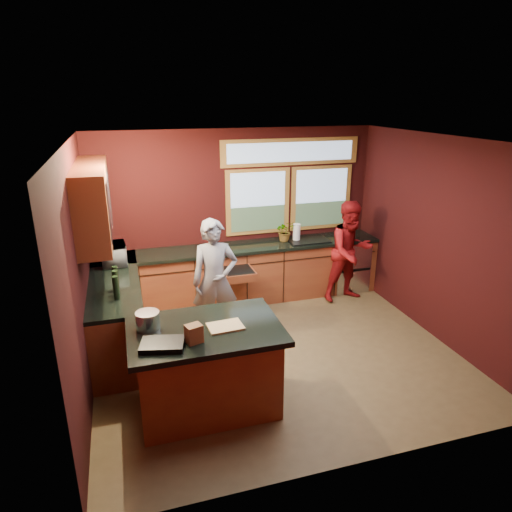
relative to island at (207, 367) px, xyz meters
name	(u,v)px	position (x,y,z in m)	size (l,w,h in m)	color
floor	(276,353)	(1.05, 0.79, -0.48)	(4.50, 4.50, 0.00)	brown
room_shell	(223,216)	(0.46, 1.12, 1.32)	(4.52, 4.02, 2.71)	black
back_counter	(254,272)	(1.25, 2.49, -0.01)	(4.50, 0.64, 0.93)	maroon
left_counter	(116,312)	(-0.90, 1.64, -0.01)	(0.64, 2.30, 0.93)	maroon
island	(207,367)	(0.00, 0.00, 0.00)	(1.55, 1.05, 0.95)	maroon
person_grey	(215,281)	(0.40, 1.43, 0.36)	(0.61, 0.40, 1.68)	slate
person_red	(350,252)	(2.72, 2.04, 0.34)	(0.79, 0.62, 1.64)	maroon
microwave	(114,254)	(-0.87, 2.24, 0.59)	(0.50, 0.34, 0.28)	#999999
potted_plant	(285,231)	(1.79, 2.54, 0.62)	(0.30, 0.26, 0.33)	#999999
paper_towel	(297,233)	(1.97, 2.49, 0.59)	(0.12, 0.12, 0.28)	silver
cutting_board	(225,326)	(0.20, -0.05, 0.48)	(0.35, 0.25, 0.02)	tan
stock_pot	(148,320)	(-0.55, 0.15, 0.56)	(0.24, 0.24, 0.18)	silver
paper_bag	(194,334)	(-0.15, -0.25, 0.56)	(0.15, 0.12, 0.18)	brown
black_tray	(162,344)	(-0.45, -0.25, 0.49)	(0.40, 0.28, 0.05)	black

